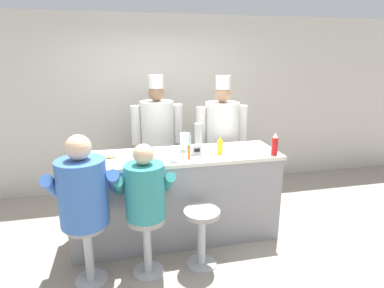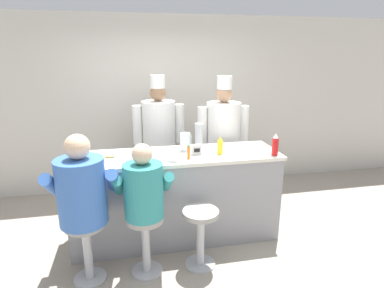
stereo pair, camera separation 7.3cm
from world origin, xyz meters
The scene contains 17 objects.
ground_plane centered at (0.00, 0.00, 0.00)m, with size 20.00×20.00×0.00m, color #9E9384.
wall_back centered at (0.00, 1.97, 1.35)m, with size 10.00×0.06×2.70m.
diner_counter centered at (0.00, 0.36, 0.52)m, with size 2.38×0.71×1.03m.
ketchup_bottle_red centered at (1.08, 0.10, 1.15)m, with size 0.07×0.07×0.26m.
mustard_bottle_yellow centered at (0.50, 0.26, 1.13)m, with size 0.06×0.06×0.21m.
hot_sauce_bottle_orange centered at (0.12, 0.17, 1.11)m, with size 0.03×0.03×0.15m.
water_pitcher_clear centered at (0.14, 0.48, 1.14)m, with size 0.14×0.12×0.21m.
breakfast_plate centered at (-0.71, 0.34, 1.05)m, with size 0.27×0.27×0.05m.
cereal_bowl centered at (-0.05, 0.13, 1.06)m, with size 0.14×0.14×0.05m.
coffee_mug_blue centered at (-0.40, 0.25, 1.08)m, with size 0.14×0.09×0.10m.
cup_stack_steel centered at (0.31, 0.51, 1.19)m, with size 0.09×0.09×0.31m.
napkin_dispenser_chrome centered at (0.23, 0.30, 1.09)m, with size 0.11×0.07×0.11m.
diner_seated_blue centered at (-0.95, -0.21, 0.88)m, with size 0.66×0.65×1.46m.
diner_seated_teal centered at (-0.40, -0.22, 0.83)m, with size 0.57×0.56×1.35m.
empty_stool_round centered at (0.16, -0.25, 0.42)m, with size 0.37×0.37×0.62m.
cook_in_whites_near centered at (-0.08, 1.35, 1.02)m, with size 0.72×0.46×1.85m.
cook_in_whites_far centered at (0.78, 1.07, 1.02)m, with size 0.72×0.46×1.85m.
Camera 1 is at (-0.58, -3.05, 2.13)m, focal length 30.00 mm.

